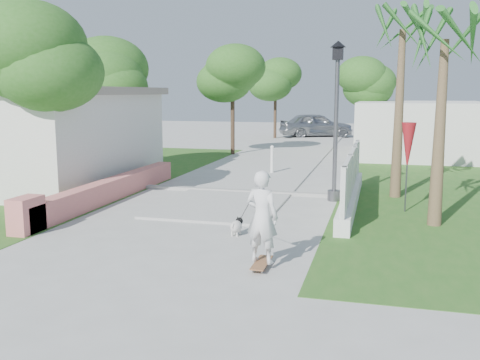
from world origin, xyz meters
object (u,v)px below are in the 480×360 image
(bollard, at_px, (272,159))
(dog, at_px, (237,226))
(patio_umbrella, at_px, (408,147))
(street_lamp, at_px, (336,115))
(skateboarder, at_px, (247,214))
(parked_car, at_px, (316,125))

(bollard, bearing_deg, dog, -83.58)
(bollard, xyz_separation_m, patio_umbrella, (4.60, -5.50, 1.10))
(street_lamp, xyz_separation_m, skateboarder, (-1.20, -5.43, -1.68))
(bollard, height_order, skateboarder, skateboarder)
(patio_umbrella, distance_m, skateboarder, 5.48)
(skateboarder, bearing_deg, street_lamp, -90.04)
(patio_umbrella, bearing_deg, street_lamp, 152.24)
(street_lamp, distance_m, bollard, 5.56)
(patio_umbrella, distance_m, parked_car, 23.41)
(street_lamp, height_order, parked_car, street_lamp)
(skateboarder, xyz_separation_m, dog, (-0.51, 1.13, -0.55))
(patio_umbrella, height_order, parked_car, patio_umbrella)
(dog, distance_m, parked_car, 26.20)
(bollard, xyz_separation_m, dog, (0.99, -8.80, -0.38))
(bollard, relative_size, dog, 1.97)
(bollard, xyz_separation_m, parked_car, (-0.39, 17.36, 0.26))
(bollard, distance_m, dog, 8.86)
(street_lamp, xyz_separation_m, dog, (-1.71, -4.30, -2.22))
(patio_umbrella, relative_size, skateboarder, 0.89)
(bollard, xyz_separation_m, skateboarder, (1.50, -9.93, 0.17))
(dog, height_order, parked_car, parked_car)
(street_lamp, height_order, patio_umbrella, street_lamp)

